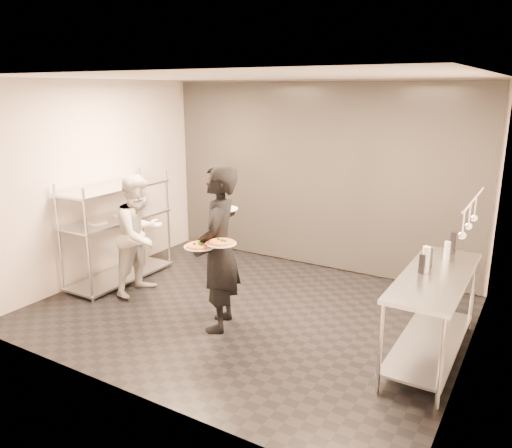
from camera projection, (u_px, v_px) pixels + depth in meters
The scene contains 13 objects.
room_shell at pixel (292, 185), 6.80m from camera, with size 5.00×4.00×2.80m.
pass_rack at pixel (117, 228), 7.04m from camera, with size 0.60×1.60×1.50m.
prep_counter at pixel (433, 302), 4.95m from camera, with size 0.60×1.80×0.92m.
utensil_rail at pixel (470, 215), 4.58m from camera, with size 0.07×1.20×0.31m.
waiter at pixel (219, 249), 5.55m from camera, with size 0.69×0.45×1.89m, color black.
chef at pixel (140, 235), 6.59m from camera, with size 0.78×0.61×1.61m, color beige.
pizza_plate_near at pixel (199, 246), 5.36m from camera, with size 0.33×0.33×0.05m.
pizza_plate_far at pixel (221, 242), 5.27m from camera, with size 0.32×0.32×0.05m.
salad_plate at pixel (225, 207), 5.75m from camera, with size 0.30×0.30×0.07m.
pos_monitor at pixel (426, 261), 4.96m from camera, with size 0.05×0.27×0.19m, color black.
bottle_green at pixel (426, 260), 4.88m from camera, with size 0.07×0.07×0.27m, color #94A093.
bottle_clear at pixel (447, 251), 5.24m from camera, with size 0.06×0.06×0.20m, color #94A093.
bottle_dark at pixel (453, 242), 5.50m from camera, with size 0.07×0.07×0.23m, color black.
Camera 1 is at (3.00, -4.83, 2.67)m, focal length 35.00 mm.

